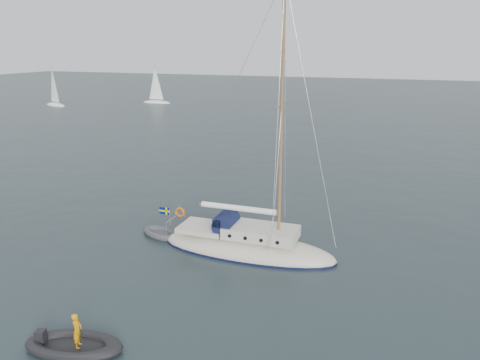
% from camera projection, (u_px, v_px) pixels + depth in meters
% --- Properties ---
extents(ground, '(300.00, 300.00, 0.00)m').
position_uv_depth(ground, '(263.00, 247.00, 27.20)').
color(ground, black).
rests_on(ground, ground).
extents(sailboat, '(10.62, 3.18, 15.13)m').
position_uv_depth(sailboat, '(248.00, 233.00, 26.24)').
color(sailboat, beige).
rests_on(sailboat, ground).
extents(dinghy, '(2.89, 1.31, 0.41)m').
position_uv_depth(dinghy, '(161.00, 233.00, 28.71)').
color(dinghy, '#444449').
rests_on(dinghy, ground).
extents(rib, '(3.90, 1.77, 1.61)m').
position_uv_depth(rib, '(73.00, 344.00, 17.95)').
color(rib, black).
rests_on(rib, ground).
extents(distant_yacht_a, '(6.13, 3.27, 8.13)m').
position_uv_depth(distant_yacht_a, '(54.00, 88.00, 89.92)').
color(distant_yacht_a, white).
rests_on(distant_yacht_a, ground).
extents(distant_yacht_c, '(6.03, 3.22, 7.99)m').
position_uv_depth(distant_yacht_c, '(156.00, 86.00, 94.15)').
color(distant_yacht_c, white).
rests_on(distant_yacht_c, ground).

